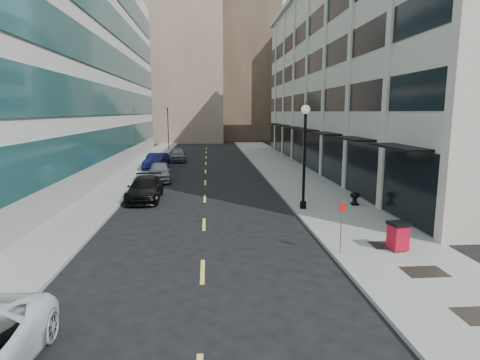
{
  "coord_description": "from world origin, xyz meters",
  "views": [
    {
      "loc": [
        0.25,
        -11.46,
        5.58
      ],
      "look_at": [
        1.9,
        9.16,
        2.04
      ],
      "focal_mm": 30.0,
      "sensor_mm": 36.0,
      "label": 1
    }
  ],
  "objects": [
    {
      "name": "ground",
      "position": [
        0.0,
        0.0,
        0.0
      ],
      "size": [
        160.0,
        160.0,
        0.0
      ],
      "primitive_type": "plane",
      "color": "black",
      "rests_on": "ground"
    },
    {
      "name": "sidewalk_right",
      "position": [
        7.5,
        20.0,
        0.07
      ],
      "size": [
        5.0,
        80.0,
        0.15
      ],
      "primitive_type": "cube",
      "color": "gray",
      "rests_on": "ground"
    },
    {
      "name": "sidewalk_left",
      "position": [
        -6.5,
        20.0,
        0.07
      ],
      "size": [
        3.0,
        80.0,
        0.15
      ],
      "primitive_type": "cube",
      "color": "gray",
      "rests_on": "ground"
    },
    {
      "name": "building_right",
      "position": [
        16.94,
        26.99,
        8.99
      ],
      "size": [
        15.3,
        46.5,
        18.25
      ],
      "color": "#B3AA98",
      "rests_on": "ground"
    },
    {
      "name": "building_left",
      "position": [
        -15.95,
        27.0,
        9.99
      ],
      "size": [
        16.14,
        46.0,
        20.0
      ],
      "color": "beige",
      "rests_on": "ground"
    },
    {
      "name": "skyline_tan_near",
      "position": [
        -4.0,
        68.0,
        14.0
      ],
      "size": [
        14.0,
        18.0,
        28.0
      ],
      "primitive_type": "cube",
      "color": "#987A64",
      "rests_on": "ground"
    },
    {
      "name": "skyline_brown",
      "position": [
        8.0,
        72.0,
        17.0
      ],
      "size": [
        12.0,
        16.0,
        34.0
      ],
      "primitive_type": "cube",
      "color": "brown",
      "rests_on": "ground"
    },
    {
      "name": "skyline_tan_far",
      "position": [
        -14.0,
        78.0,
        11.0
      ],
      "size": [
        12.0,
        14.0,
        22.0
      ],
      "primitive_type": "cube",
      "color": "#987A64",
      "rests_on": "ground"
    },
    {
      "name": "skyline_stone",
      "position": [
        18.0,
        66.0,
        10.0
      ],
      "size": [
        10.0,
        14.0,
        20.0
      ],
      "primitive_type": "cube",
      "color": "#B3AA98",
      "rests_on": "ground"
    },
    {
      "name": "grate_mid",
      "position": [
        7.6,
        1.0,
        0.15
      ],
      "size": [
        1.4,
        1.0,
        0.01
      ],
      "primitive_type": "cube",
      "color": "black",
      "rests_on": "sidewalk_right"
    },
    {
      "name": "grate_far",
      "position": [
        7.6,
        3.8,
        0.15
      ],
      "size": [
        1.4,
        1.0,
        0.01
      ],
      "primitive_type": "cube",
      "color": "black",
      "rests_on": "sidewalk_right"
    },
    {
      "name": "road_centerline",
      "position": [
        0.0,
        17.0,
        0.01
      ],
      "size": [
        0.15,
        68.2,
        0.01
      ],
      "color": "#D8CC4C",
      "rests_on": "ground"
    },
    {
      "name": "traffic_signal",
      "position": [
        -5.5,
        48.0,
        5.72
      ],
      "size": [
        0.66,
        0.66,
        6.98
      ],
      "color": "black",
      "rests_on": "ground"
    },
    {
      "name": "car_black_pickup",
      "position": [
        -3.78,
        14.0,
        0.73
      ],
      "size": [
        2.16,
        5.07,
        1.46
      ],
      "primitive_type": "imported",
      "rotation": [
        0.0,
        0.0,
        0.02
      ],
      "color": "black",
      "rests_on": "ground"
    },
    {
      "name": "car_silver_sedan",
      "position": [
        -3.68,
        21.0,
        0.77
      ],
      "size": [
        2.29,
        4.68,
        1.54
      ],
      "primitive_type": "imported",
      "rotation": [
        0.0,
        0.0,
        0.11
      ],
      "color": "#94979C",
      "rests_on": "ground"
    },
    {
      "name": "car_blue_sedan",
      "position": [
        -4.8,
        28.0,
        0.77
      ],
      "size": [
        2.26,
        4.88,
        1.55
      ],
      "primitive_type": "imported",
      "rotation": [
        0.0,
        0.0,
        -0.14
      ],
      "color": "#111243",
      "rests_on": "ground"
    },
    {
      "name": "car_grey_sedan",
      "position": [
        -3.2,
        34.1,
        0.77
      ],
      "size": [
        2.24,
        4.65,
        1.53
      ],
      "primitive_type": "imported",
      "rotation": [
        0.0,
        0.0,
        0.1
      ],
      "color": "slate",
      "rests_on": "ground"
    },
    {
      "name": "trash_bin",
      "position": [
        7.68,
        3.18,
        0.77
      ],
      "size": [
        0.82,
        0.85,
        1.15
      ],
      "rotation": [
        0.0,
        0.0,
        0.18
      ],
      "color": "#A90B1F",
      "rests_on": "sidewalk_right"
    },
    {
      "name": "lamppost",
      "position": [
        5.59,
        10.34,
        3.63
      ],
      "size": [
        0.49,
        0.49,
        5.92
      ],
      "color": "black",
      "rests_on": "sidewalk_right"
    },
    {
      "name": "sign_post",
      "position": [
        5.3,
        2.99,
        1.57
      ],
      "size": [
        0.25,
        0.06,
        2.17
      ],
      "rotation": [
        0.0,
        0.0,
        -0.06
      ],
      "color": "slate",
      "rests_on": "sidewalk_right"
    },
    {
      "name": "urn_planter",
      "position": [
        8.82,
        10.93,
        0.62
      ],
      "size": [
        0.56,
        0.56,
        0.78
      ],
      "rotation": [
        0.0,
        0.0,
        -0.08
      ],
      "color": "black",
      "rests_on": "sidewalk_right"
    }
  ]
}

